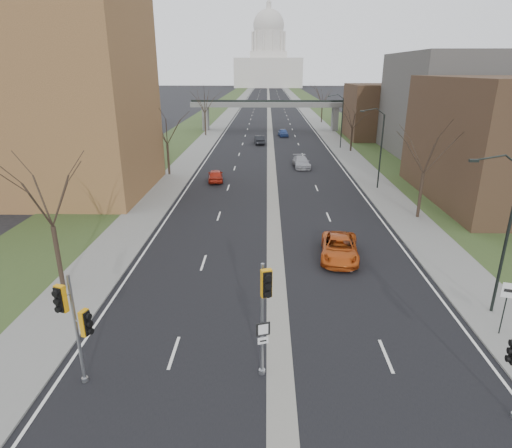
{
  "coord_description": "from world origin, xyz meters",
  "views": [
    {
      "loc": [
        -0.68,
        -14.85,
        12.67
      ],
      "look_at": [
        -1.25,
        8.22,
        4.29
      ],
      "focal_mm": 30.0,
      "sensor_mm": 36.0,
      "label": 1
    }
  ],
  "objects_px": {
    "signal_pole_median": "(265,303)",
    "signal_pole_left": "(75,317)",
    "car_left_near": "(216,175)",
    "car_right_near": "(339,248)",
    "car_right_mid": "(301,162)",
    "car_left_far": "(259,140)",
    "car_right_far": "(283,133)",
    "speed_limit_sign": "(506,299)"
  },
  "relations": [
    {
      "from": "signal_pole_median",
      "to": "car_right_far",
      "type": "relative_size",
      "value": 1.24
    },
    {
      "from": "signal_pole_median",
      "to": "signal_pole_left",
      "type": "bearing_deg",
      "value": 167.2
    },
    {
      "from": "signal_pole_left",
      "to": "car_right_mid",
      "type": "bearing_deg",
      "value": 92.36
    },
    {
      "from": "car_left_near",
      "to": "car_right_mid",
      "type": "bearing_deg",
      "value": -150.63
    },
    {
      "from": "speed_limit_sign",
      "to": "car_left_near",
      "type": "distance_m",
      "value": 35.87
    },
    {
      "from": "signal_pole_left",
      "to": "car_right_far",
      "type": "height_order",
      "value": "signal_pole_left"
    },
    {
      "from": "car_right_near",
      "to": "car_right_far",
      "type": "distance_m",
      "value": 58.36
    },
    {
      "from": "signal_pole_left",
      "to": "car_right_far",
      "type": "distance_m",
      "value": 72.57
    },
    {
      "from": "car_left_near",
      "to": "signal_pole_left",
      "type": "bearing_deg",
      "value": 80.66
    },
    {
      "from": "car_right_near",
      "to": "car_left_near",
      "type": "bearing_deg",
      "value": 125.04
    },
    {
      "from": "signal_pole_median",
      "to": "car_right_near",
      "type": "distance_m",
      "value": 14.08
    },
    {
      "from": "car_right_near",
      "to": "car_right_mid",
      "type": "height_order",
      "value": "car_right_near"
    },
    {
      "from": "signal_pole_left",
      "to": "car_right_far",
      "type": "bearing_deg",
      "value": 99.73
    },
    {
      "from": "signal_pole_median",
      "to": "car_left_near",
      "type": "relative_size",
      "value": 1.25
    },
    {
      "from": "speed_limit_sign",
      "to": "signal_pole_median",
      "type": "bearing_deg",
      "value": -147.11
    },
    {
      "from": "signal_pole_median",
      "to": "speed_limit_sign",
      "type": "xyz_separation_m",
      "value": [
        11.84,
        3.46,
        -1.66
      ]
    },
    {
      "from": "car_right_far",
      "to": "car_right_near",
      "type": "bearing_deg",
      "value": -93.52
    },
    {
      "from": "signal_pole_left",
      "to": "car_right_mid",
      "type": "height_order",
      "value": "signal_pole_left"
    },
    {
      "from": "signal_pole_median",
      "to": "car_right_near",
      "type": "bearing_deg",
      "value": 49.91
    },
    {
      "from": "car_right_far",
      "to": "signal_pole_left",
      "type": "bearing_deg",
      "value": -104.06
    },
    {
      "from": "car_left_far",
      "to": "signal_pole_left",
      "type": "bearing_deg",
      "value": 78.32
    },
    {
      "from": "car_left_far",
      "to": "signal_pole_median",
      "type": "bearing_deg",
      "value": 85.28
    },
    {
      "from": "car_right_mid",
      "to": "car_right_far",
      "type": "distance_m",
      "value": 28.64
    },
    {
      "from": "speed_limit_sign",
      "to": "car_right_far",
      "type": "relative_size",
      "value": 0.66
    },
    {
      "from": "signal_pole_left",
      "to": "speed_limit_sign",
      "type": "xyz_separation_m",
      "value": [
        19.43,
        4.11,
        -1.27
      ]
    },
    {
      "from": "car_left_near",
      "to": "car_right_mid",
      "type": "xyz_separation_m",
      "value": [
        10.81,
        7.91,
        0.01
      ]
    },
    {
      "from": "speed_limit_sign",
      "to": "car_left_near",
      "type": "bearing_deg",
      "value": 136.49
    },
    {
      "from": "signal_pole_median",
      "to": "car_right_near",
      "type": "relative_size",
      "value": 0.97
    },
    {
      "from": "car_left_near",
      "to": "car_right_far",
      "type": "xyz_separation_m",
      "value": [
        9.35,
        36.52,
        0.01
      ]
    },
    {
      "from": "car_right_far",
      "to": "car_left_near",
      "type": "bearing_deg",
      "value": -109.78
    },
    {
      "from": "signal_pole_median",
      "to": "car_left_far",
      "type": "height_order",
      "value": "signal_pole_median"
    },
    {
      "from": "speed_limit_sign",
      "to": "car_right_far",
      "type": "height_order",
      "value": "speed_limit_sign"
    },
    {
      "from": "signal_pole_left",
      "to": "signal_pole_median",
      "type": "height_order",
      "value": "signal_pole_median"
    },
    {
      "from": "car_left_near",
      "to": "car_left_far",
      "type": "height_order",
      "value": "car_left_far"
    },
    {
      "from": "signal_pole_left",
      "to": "car_left_near",
      "type": "distance_m",
      "value": 35.31
    },
    {
      "from": "signal_pole_left",
      "to": "car_left_far",
      "type": "relative_size",
      "value": 1.11
    },
    {
      "from": "car_right_mid",
      "to": "car_left_far",
      "type": "bearing_deg",
      "value": 103.61
    },
    {
      "from": "signal_pole_left",
      "to": "speed_limit_sign",
      "type": "relative_size",
      "value": 1.8
    },
    {
      "from": "signal_pole_left",
      "to": "car_right_near",
      "type": "height_order",
      "value": "signal_pole_left"
    },
    {
      "from": "speed_limit_sign",
      "to": "car_right_mid",
      "type": "height_order",
      "value": "speed_limit_sign"
    },
    {
      "from": "speed_limit_sign",
      "to": "car_right_mid",
      "type": "xyz_separation_m",
      "value": [
        -7.06,
        38.98,
        -1.34
      ]
    },
    {
      "from": "car_left_far",
      "to": "car_right_far",
      "type": "bearing_deg",
      "value": -122.35
    }
  ]
}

